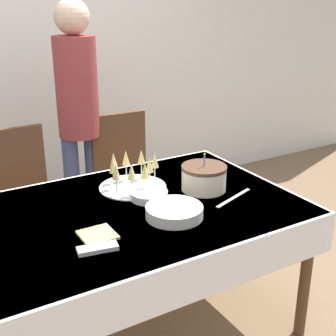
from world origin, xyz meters
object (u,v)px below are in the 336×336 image
birthday_cake (204,178)px  person_standing (78,105)px  plate_stack_dessert (149,195)px  dining_chair_far_right (126,177)px  champagne_tray (133,173)px  plate_stack_main (174,212)px  dining_chair_far_left (21,199)px

birthday_cake → person_standing: person_standing is taller
plate_stack_dessert → dining_chair_far_right: bearing=72.8°
birthday_cake → champagne_tray: (-0.32, 0.22, 0.02)m
plate_stack_main → person_standing: bearing=90.2°
person_standing → dining_chair_far_left: bearing=-160.2°
birthday_cake → person_standing: size_ratio=0.14×
plate_stack_main → plate_stack_dessert: bearing=90.8°
champagne_tray → plate_stack_main: bearing=-88.8°
dining_chair_far_right → plate_stack_main: dining_chair_far_right is taller
dining_chair_far_right → birthday_cake: bearing=-86.0°
dining_chair_far_right → birthday_cake: size_ratio=3.96×
champagne_tray → plate_stack_dessert: champagne_tray is taller
dining_chair_far_left → plate_stack_main: 1.19m
dining_chair_far_right → person_standing: (-0.25, 0.17, 0.51)m
plate_stack_dessert → person_standing: bearing=90.1°
dining_chair_far_left → champagne_tray: (0.47, -0.64, 0.30)m
plate_stack_main → dining_chair_far_right: bearing=76.8°
plate_stack_dessert → champagne_tray: bearing=91.7°
plate_stack_main → plate_stack_dessert: (-0.00, 0.25, -0.01)m
birthday_cake → champagne_tray: bearing=145.1°
dining_chair_far_right → plate_stack_dessert: size_ratio=4.99×
plate_stack_main → plate_stack_dessert: size_ratio=1.42×
plate_stack_main → person_standing: person_standing is taller
champagne_tray → dining_chair_far_right: bearing=68.0°
birthday_cake → person_standing: bearing=106.9°
dining_chair_far_right → dining_chair_far_left: bearing=180.0°
plate_stack_main → person_standing: (-0.00, 1.24, 0.27)m
plate_stack_dessert → person_standing: 1.03m
dining_chair_far_left → plate_stack_main: bearing=-65.8°
champagne_tray → person_standing: size_ratio=0.21×
dining_chair_far_left → plate_stack_main: dining_chair_far_left is taller
birthday_cake → champagne_tray: size_ratio=0.66×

